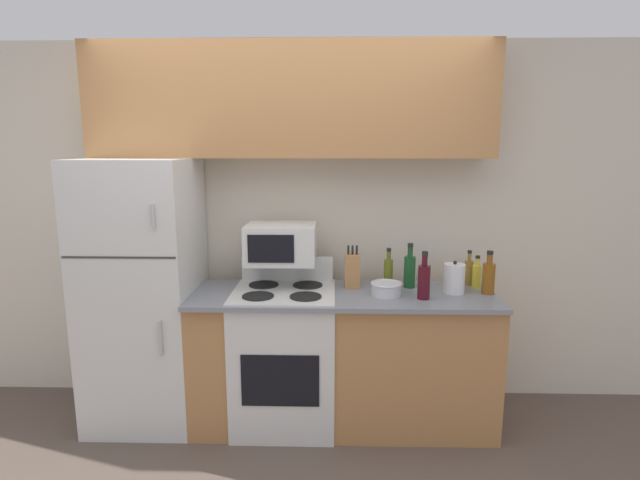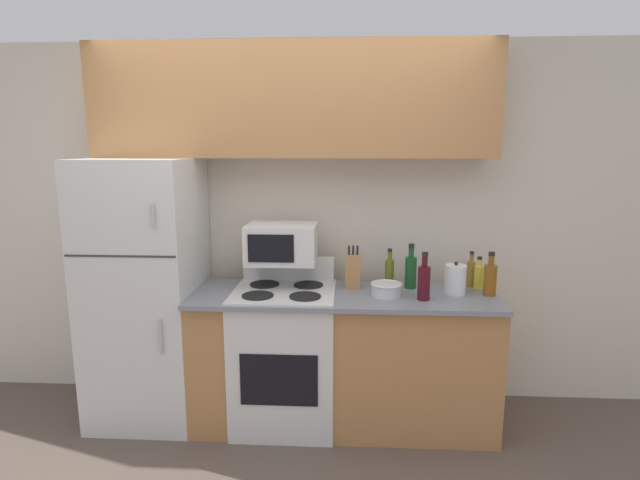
{
  "view_description": "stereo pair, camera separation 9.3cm",
  "coord_description": "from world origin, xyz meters",
  "px_view_note": "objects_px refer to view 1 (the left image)",
  "views": [
    {
      "loc": [
        0.28,
        -2.82,
        1.84
      ],
      "look_at": [
        0.2,
        0.27,
        1.26
      ],
      "focal_mm": 28.0,
      "sensor_mm": 36.0,
      "label": 1
    },
    {
      "loc": [
        0.37,
        -2.82,
        1.84
      ],
      "look_at": [
        0.2,
        0.27,
        1.26
      ],
      "focal_mm": 28.0,
      "sensor_mm": 36.0,
      "label": 2
    }
  ],
  "objects_px": {
    "bottle_whiskey": "(489,277)",
    "bottle_cooking_spray": "(477,275)",
    "knife_block": "(352,270)",
    "refrigerator": "(144,292)",
    "stove": "(285,355)",
    "bottle_wine_red": "(424,280)",
    "bowl": "(386,288)",
    "kettle": "(454,278)",
    "bottle_olive_oil": "(388,271)",
    "bottle_vinegar": "(469,271)",
    "bottle_wine_green": "(410,270)",
    "microwave": "(281,243)"
  },
  "relations": [
    {
      "from": "bottle_whiskey",
      "to": "bottle_cooking_spray",
      "type": "xyz_separation_m",
      "value": [
        -0.04,
        0.13,
        -0.02
      ]
    },
    {
      "from": "knife_block",
      "to": "refrigerator",
      "type": "bearing_deg",
      "value": -177.53
    },
    {
      "from": "stove",
      "to": "knife_block",
      "type": "distance_m",
      "value": 0.72
    },
    {
      "from": "bottle_wine_red",
      "to": "bowl",
      "type": "bearing_deg",
      "value": 162.25
    },
    {
      "from": "bottle_cooking_spray",
      "to": "kettle",
      "type": "relative_size",
      "value": 1.03
    },
    {
      "from": "bottle_olive_oil",
      "to": "bottle_whiskey",
      "type": "xyz_separation_m",
      "value": [
        0.62,
        -0.16,
        0.01
      ]
    },
    {
      "from": "stove",
      "to": "bottle_wine_red",
      "type": "height_order",
      "value": "bottle_wine_red"
    },
    {
      "from": "bowl",
      "to": "bottle_whiskey",
      "type": "bearing_deg",
      "value": 4.44
    },
    {
      "from": "bottle_olive_oil",
      "to": "bottle_vinegar",
      "type": "bearing_deg",
      "value": 3.8
    },
    {
      "from": "bowl",
      "to": "bottle_wine_green",
      "type": "distance_m",
      "value": 0.26
    },
    {
      "from": "microwave",
      "to": "bottle_olive_oil",
      "type": "height_order",
      "value": "microwave"
    },
    {
      "from": "bottle_wine_green",
      "to": "stove",
      "type": "bearing_deg",
      "value": -170.42
    },
    {
      "from": "bottle_wine_green",
      "to": "bottle_wine_red",
      "type": "height_order",
      "value": "same"
    },
    {
      "from": "stove",
      "to": "microwave",
      "type": "height_order",
      "value": "microwave"
    },
    {
      "from": "refrigerator",
      "to": "knife_block",
      "type": "relative_size",
      "value": 6.12
    },
    {
      "from": "bowl",
      "to": "refrigerator",
      "type": "bearing_deg",
      "value": 176.02
    },
    {
      "from": "bottle_whiskey",
      "to": "bottle_olive_oil",
      "type": "bearing_deg",
      "value": 165.15
    },
    {
      "from": "bottle_whiskey",
      "to": "bottle_wine_green",
      "type": "relative_size",
      "value": 0.93
    },
    {
      "from": "refrigerator",
      "to": "bottle_cooking_spray",
      "type": "bearing_deg",
      "value": 1.84
    },
    {
      "from": "bottle_vinegar",
      "to": "bottle_cooking_spray",
      "type": "height_order",
      "value": "bottle_vinegar"
    },
    {
      "from": "stove",
      "to": "bottle_vinegar",
      "type": "bearing_deg",
      "value": 9.48
    },
    {
      "from": "refrigerator",
      "to": "stove",
      "type": "bearing_deg",
      "value": -4.04
    },
    {
      "from": "microwave",
      "to": "bottle_olive_oil",
      "type": "distance_m",
      "value": 0.75
    },
    {
      "from": "bowl",
      "to": "bottle_wine_green",
      "type": "bearing_deg",
      "value": 47.04
    },
    {
      "from": "bowl",
      "to": "bottle_wine_green",
      "type": "relative_size",
      "value": 0.67
    },
    {
      "from": "bowl",
      "to": "bottle_cooking_spray",
      "type": "distance_m",
      "value": 0.65
    },
    {
      "from": "bowl",
      "to": "bottle_whiskey",
      "type": "height_order",
      "value": "bottle_whiskey"
    },
    {
      "from": "bowl",
      "to": "bottle_whiskey",
      "type": "distance_m",
      "value": 0.66
    },
    {
      "from": "refrigerator",
      "to": "bottle_vinegar",
      "type": "height_order",
      "value": "refrigerator"
    },
    {
      "from": "bottle_olive_oil",
      "to": "knife_block",
      "type": "bearing_deg",
      "value": -169.72
    },
    {
      "from": "refrigerator",
      "to": "bottle_whiskey",
      "type": "relative_size",
      "value": 6.3
    },
    {
      "from": "bottle_olive_oil",
      "to": "bottle_wine_green",
      "type": "height_order",
      "value": "bottle_wine_green"
    },
    {
      "from": "bottle_whiskey",
      "to": "bottle_vinegar",
      "type": "bearing_deg",
      "value": 109.71
    },
    {
      "from": "bowl",
      "to": "bottle_cooking_spray",
      "type": "bearing_deg",
      "value": 16.43
    },
    {
      "from": "microwave",
      "to": "bottle_whiskey",
      "type": "height_order",
      "value": "microwave"
    },
    {
      "from": "bottle_wine_red",
      "to": "bottle_vinegar",
      "type": "relative_size",
      "value": 1.25
    },
    {
      "from": "bottle_vinegar",
      "to": "refrigerator",
      "type": "bearing_deg",
      "value": -176.31
    },
    {
      "from": "refrigerator",
      "to": "bottle_cooking_spray",
      "type": "xyz_separation_m",
      "value": [
        2.22,
        0.07,
        0.11
      ]
    },
    {
      "from": "microwave",
      "to": "bottle_wine_red",
      "type": "xyz_separation_m",
      "value": [
        0.91,
        -0.22,
        -0.18
      ]
    },
    {
      "from": "knife_block",
      "to": "bowl",
      "type": "height_order",
      "value": "knife_block"
    },
    {
      "from": "microwave",
      "to": "bottle_whiskey",
      "type": "bearing_deg",
      "value": -4.4
    },
    {
      "from": "microwave",
      "to": "bottle_vinegar",
      "type": "relative_size",
      "value": 1.89
    },
    {
      "from": "knife_block",
      "to": "bottle_cooking_spray",
      "type": "height_order",
      "value": "knife_block"
    },
    {
      "from": "bottle_whiskey",
      "to": "knife_block",
      "type": "bearing_deg",
      "value": 172.11
    },
    {
      "from": "refrigerator",
      "to": "bottle_olive_oil",
      "type": "relative_size",
      "value": 6.79
    },
    {
      "from": "microwave",
      "to": "bottle_wine_red",
      "type": "distance_m",
      "value": 0.95
    },
    {
      "from": "bottle_whiskey",
      "to": "refrigerator",
      "type": "bearing_deg",
      "value": 178.47
    },
    {
      "from": "bottle_wine_green",
      "to": "microwave",
      "type": "bearing_deg",
      "value": -177.93
    },
    {
      "from": "bottle_whiskey",
      "to": "bottle_wine_red",
      "type": "distance_m",
      "value": 0.45
    },
    {
      "from": "refrigerator",
      "to": "microwave",
      "type": "bearing_deg",
      "value": 2.67
    }
  ]
}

